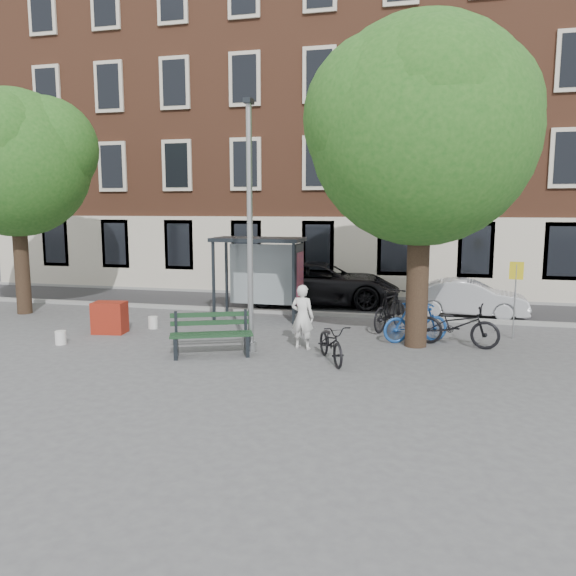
# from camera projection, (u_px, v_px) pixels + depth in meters

# --- Properties ---
(ground) EXTENTS (90.00, 90.00, 0.00)m
(ground) POSITION_uv_depth(u_px,v_px,m) (251.00, 351.00, 14.07)
(ground) COLOR #4C4C4F
(ground) RESTS_ON ground
(road) EXTENTS (40.00, 4.00, 0.01)m
(road) POSITION_uv_depth(u_px,v_px,m) (308.00, 304.00, 20.80)
(road) COLOR #28282B
(road) RESTS_ON ground
(curb_near) EXTENTS (40.00, 0.25, 0.12)m
(curb_near) POSITION_uv_depth(u_px,v_px,m) (296.00, 313.00, 18.87)
(curb_near) COLOR gray
(curb_near) RESTS_ON ground
(curb_far) EXTENTS (40.00, 0.25, 0.12)m
(curb_far) POSITION_uv_depth(u_px,v_px,m) (318.00, 295.00, 22.72)
(curb_far) COLOR gray
(curb_far) RESTS_ON ground
(building_row) EXTENTS (30.00, 8.00, 14.00)m
(building_row) POSITION_uv_depth(u_px,v_px,m) (335.00, 132.00, 25.57)
(building_row) COLOR brown
(building_row) RESTS_ON ground
(lamppost) EXTENTS (0.28, 0.35, 6.11)m
(lamppost) POSITION_uv_depth(u_px,v_px,m) (250.00, 240.00, 13.68)
(lamppost) COLOR #9EA0A3
(lamppost) RESTS_ON ground
(tree_right) EXTENTS (5.76, 5.60, 8.20)m
(tree_right) POSITION_uv_depth(u_px,v_px,m) (423.00, 123.00, 13.66)
(tree_right) COLOR black
(tree_right) RESTS_ON ground
(tree_left) EXTENTS (5.18, 4.86, 7.40)m
(tree_left) POSITION_uv_depth(u_px,v_px,m) (12.00, 156.00, 18.22)
(tree_left) COLOR black
(tree_left) RESTS_ON ground
(bus_shelter) EXTENTS (2.85, 1.45, 2.62)m
(bus_shelter) POSITION_uv_depth(u_px,v_px,m) (271.00, 260.00, 17.89)
(bus_shelter) COLOR #1E2328
(bus_shelter) RESTS_ON ground
(painter) EXTENTS (0.66, 0.49, 1.65)m
(painter) POSITION_uv_depth(u_px,v_px,m) (302.00, 317.00, 14.20)
(painter) COLOR white
(painter) RESTS_ON ground
(bench) EXTENTS (2.06, 1.33, 1.02)m
(bench) POSITION_uv_depth(u_px,v_px,m) (211.00, 336.00, 13.60)
(bench) COLOR #1E2328
(bench) RESTS_ON ground
(bike_a) EXTENTS (2.26, 1.18, 1.13)m
(bike_a) POSITION_uv_depth(u_px,v_px,m) (457.00, 325.00, 14.47)
(bike_a) COLOR black
(bike_a) RESTS_ON ground
(bike_b) EXTENTS (1.85, 1.22, 1.08)m
(bike_b) POSITION_uv_depth(u_px,v_px,m) (416.00, 322.00, 14.89)
(bike_b) COLOR #1C4A9B
(bike_b) RESTS_ON ground
(bike_c) EXTENTS (1.31, 1.84, 0.92)m
(bike_c) POSITION_uv_depth(u_px,v_px,m) (331.00, 342.00, 13.03)
(bike_c) COLOR black
(bike_c) RESTS_ON ground
(bike_d) EXTENTS (1.28, 2.09, 1.22)m
(bike_d) POSITION_uv_depth(u_px,v_px,m) (390.00, 309.00, 16.42)
(bike_d) COLOR black
(bike_d) RESTS_ON ground
(car_dark) EXTENTS (5.93, 3.22, 1.58)m
(car_dark) POSITION_uv_depth(u_px,v_px,m) (322.00, 283.00, 20.72)
(car_dark) COLOR black
(car_dark) RESTS_ON ground
(car_silver) EXTENTS (3.77, 1.49, 1.22)m
(car_silver) POSITION_uv_depth(u_px,v_px,m) (469.00, 298.00, 18.43)
(car_silver) COLOR #B5B7BE
(car_silver) RESTS_ON ground
(red_stand) EXTENTS (0.97, 0.72, 0.90)m
(red_stand) POSITION_uv_depth(u_px,v_px,m) (110.00, 318.00, 16.01)
(red_stand) COLOR maroon
(red_stand) RESTS_ON ground
(bucket_a) EXTENTS (0.36, 0.36, 0.36)m
(bucket_a) POSITION_uv_depth(u_px,v_px,m) (61.00, 338.00, 14.72)
(bucket_a) COLOR silver
(bucket_a) RESTS_ON ground
(bucket_b) EXTENTS (0.33, 0.33, 0.36)m
(bucket_b) POSITION_uv_depth(u_px,v_px,m) (104.00, 327.00, 15.98)
(bucket_b) COLOR silver
(bucket_b) RESTS_ON ground
(bucket_c) EXTENTS (0.32, 0.32, 0.36)m
(bucket_c) POSITION_uv_depth(u_px,v_px,m) (153.00, 323.00, 16.66)
(bucket_c) COLOR silver
(bucket_c) RESTS_ON ground
(notice_sign) EXTENTS (0.36, 0.11, 2.12)m
(notice_sign) POSITION_uv_depth(u_px,v_px,m) (516.00, 282.00, 15.17)
(notice_sign) COLOR #9EA0A3
(notice_sign) RESTS_ON ground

